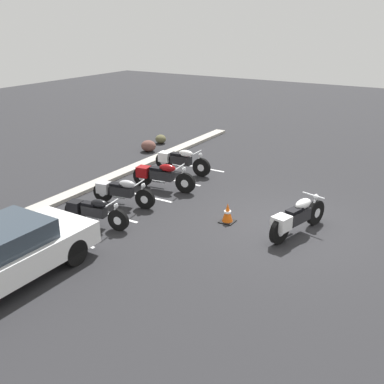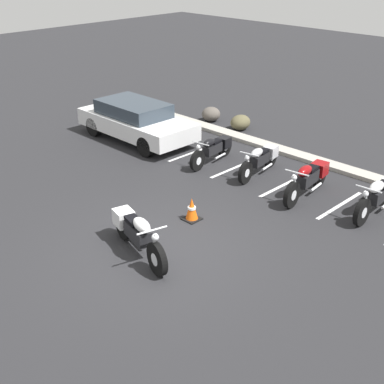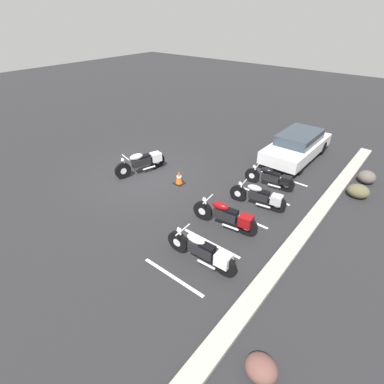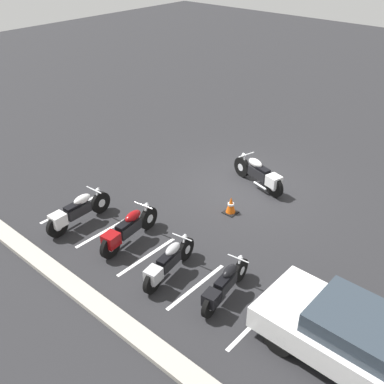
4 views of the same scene
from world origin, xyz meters
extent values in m
plane|color=#262628|center=(0.00, 0.00, 0.00)|extent=(60.00, 60.00, 0.00)
cylinder|color=black|center=(0.59, -0.58, 0.36)|extent=(0.72, 0.31, 0.71)
cylinder|color=silver|center=(0.59, -0.58, 0.36)|extent=(0.30, 0.20, 0.27)
cylinder|color=black|center=(-1.02, -0.15, 0.36)|extent=(0.72, 0.31, 0.71)
cylinder|color=silver|center=(-1.02, -0.15, 0.36)|extent=(0.30, 0.20, 0.27)
cube|color=black|center=(-0.27, -0.35, 0.52)|extent=(0.87, 0.50, 0.32)
ellipsoid|color=white|center=(-0.06, -0.41, 0.81)|extent=(0.66, 0.43, 0.26)
cube|color=black|center=(-0.45, -0.31, 0.73)|extent=(0.53, 0.37, 0.09)
cube|color=white|center=(-0.97, -0.17, 0.55)|extent=(0.52, 0.49, 0.37)
cylinder|color=silver|center=(0.47, -0.55, 0.64)|extent=(0.29, 0.14, 0.57)
cylinder|color=silver|center=(0.40, -0.53, 0.92)|extent=(0.21, 0.66, 0.04)
sphere|color=silver|center=(0.54, -0.57, 0.83)|extent=(0.15, 0.15, 0.15)
cylinder|color=silver|center=(-0.49, -0.14, 0.20)|extent=(0.59, 0.23, 0.08)
cylinder|color=black|center=(-2.58, 3.84, 0.31)|extent=(0.19, 0.62, 0.61)
cylinder|color=silver|center=(-2.58, 3.84, 0.31)|extent=(0.15, 0.25, 0.23)
cylinder|color=black|center=(-2.77, 5.27, 0.31)|extent=(0.19, 0.62, 0.61)
cylinder|color=silver|center=(-2.77, 5.27, 0.31)|extent=(0.15, 0.25, 0.23)
cube|color=black|center=(-2.68, 4.60, 0.45)|extent=(0.35, 0.74, 0.28)
ellipsoid|color=black|center=(-2.66, 4.42, 0.70)|extent=(0.31, 0.55, 0.22)
cube|color=black|center=(-2.70, 4.76, 0.63)|extent=(0.28, 0.44, 0.07)
cube|color=black|center=(-2.77, 5.23, 0.47)|extent=(0.38, 0.41, 0.32)
cylinder|color=silver|center=(-2.59, 3.95, 0.55)|extent=(0.09, 0.25, 0.50)
cylinder|color=silver|center=(-2.60, 4.01, 0.79)|extent=(0.58, 0.11, 0.03)
sphere|color=silver|center=(-2.58, 3.89, 0.72)|extent=(0.13, 0.13, 0.13)
cylinder|color=silver|center=(-2.58, 4.85, 0.17)|extent=(0.13, 0.52, 0.07)
cylinder|color=black|center=(-1.00, 4.13, 0.32)|extent=(0.21, 0.64, 0.63)
cylinder|color=silver|center=(-1.00, 4.13, 0.32)|extent=(0.16, 0.26, 0.24)
cylinder|color=black|center=(-1.23, 5.60, 0.32)|extent=(0.21, 0.64, 0.63)
cylinder|color=silver|center=(-1.23, 5.60, 0.32)|extent=(0.16, 0.26, 0.24)
cube|color=black|center=(-1.12, 4.91, 0.46)|extent=(0.38, 0.76, 0.29)
ellipsoid|color=#B7B7BC|center=(-1.09, 4.72, 0.72)|extent=(0.33, 0.57, 0.23)
cube|color=black|center=(-1.15, 5.07, 0.65)|extent=(0.29, 0.45, 0.08)
cube|color=#B7B7BC|center=(-1.23, 5.55, 0.49)|extent=(0.40, 0.43, 0.33)
cylinder|color=silver|center=(-1.02, 4.24, 0.57)|extent=(0.10, 0.26, 0.51)
cylinder|color=silver|center=(-1.03, 4.30, 0.82)|extent=(0.59, 0.13, 0.03)
sphere|color=silver|center=(-1.01, 4.18, 0.74)|extent=(0.13, 0.13, 0.13)
cylinder|color=silver|center=(-1.03, 5.17, 0.17)|extent=(0.15, 0.53, 0.07)
cylinder|color=black|center=(0.77, 3.81, 0.34)|extent=(0.21, 0.70, 0.69)
cylinder|color=silver|center=(0.77, 3.81, 0.34)|extent=(0.16, 0.28, 0.26)
cylinder|color=black|center=(0.57, 5.41, 0.34)|extent=(0.21, 0.70, 0.69)
cylinder|color=silver|center=(0.57, 5.41, 0.34)|extent=(0.16, 0.28, 0.26)
cube|color=black|center=(0.66, 4.66, 0.50)|extent=(0.39, 0.82, 0.31)
ellipsoid|color=maroon|center=(0.69, 4.45, 0.78)|extent=(0.34, 0.61, 0.25)
cube|color=black|center=(0.64, 4.84, 0.71)|extent=(0.31, 0.49, 0.08)
cube|color=maroon|center=(0.57, 5.36, 0.53)|extent=(0.43, 0.46, 0.35)
cylinder|color=silver|center=(0.75, 3.93, 0.61)|extent=(0.10, 0.28, 0.55)
cylinder|color=silver|center=(0.75, 3.99, 0.89)|extent=(0.65, 0.12, 0.04)
sphere|color=silver|center=(0.76, 3.86, 0.80)|extent=(0.15, 0.15, 0.15)
cylinder|color=silver|center=(0.77, 4.94, 0.19)|extent=(0.15, 0.58, 0.07)
cylinder|color=black|center=(2.50, 4.20, 0.34)|extent=(0.15, 0.69, 0.69)
cylinder|color=silver|center=(2.50, 4.20, 0.34)|extent=(0.14, 0.27, 0.26)
cube|color=black|center=(2.46, 5.05, 0.50)|extent=(0.33, 0.80, 0.31)
ellipsoid|color=white|center=(2.47, 4.84, 0.78)|extent=(0.30, 0.59, 0.25)
cube|color=black|center=(2.45, 5.23, 0.71)|extent=(0.27, 0.47, 0.08)
cylinder|color=silver|center=(2.49, 4.32, 0.61)|extent=(0.07, 0.27, 0.55)
cylinder|color=silver|center=(2.49, 4.38, 0.88)|extent=(0.65, 0.07, 0.04)
sphere|color=silver|center=(2.49, 4.25, 0.80)|extent=(0.15, 0.15, 0.15)
cylinder|color=black|center=(-4.50, 5.11, 0.32)|extent=(0.64, 0.23, 0.64)
cylinder|color=black|center=(-4.51, 3.53, 0.32)|extent=(0.64, 0.23, 0.64)
cylinder|color=black|center=(-7.25, 5.14, 0.32)|extent=(0.64, 0.23, 0.64)
cylinder|color=black|center=(-7.27, 3.56, 0.32)|extent=(0.64, 0.23, 0.64)
cube|color=white|center=(-5.88, 4.33, 0.56)|extent=(4.32, 1.84, 0.55)
cube|color=#2D3842|center=(-6.03, 4.33, 1.06)|extent=(2.42, 1.53, 0.45)
cube|color=#A8A399|center=(0.00, 6.83, 0.06)|extent=(18.00, 0.50, 0.12)
ellipsoid|color=brown|center=(-4.08, 7.60, 0.27)|extent=(0.70, 0.83, 0.53)
ellipsoid|color=#575049|center=(-5.49, 7.58, 0.27)|extent=(0.86, 0.88, 0.54)
cube|color=black|center=(-0.56, 1.57, 0.01)|extent=(0.40, 0.40, 0.03)
cone|color=#EA590F|center=(-0.56, 1.57, 0.28)|extent=(0.32, 0.32, 0.57)
cylinder|color=white|center=(-0.56, 1.57, 0.31)|extent=(0.20, 0.20, 0.06)
cube|color=white|center=(-3.69, 4.77, 0.00)|extent=(0.10, 2.10, 0.00)
cube|color=white|center=(-1.92, 4.77, 0.00)|extent=(0.10, 2.10, 0.00)
cube|color=white|center=(-0.15, 4.77, 0.00)|extent=(0.10, 2.10, 0.00)
cube|color=white|center=(1.61, 4.77, 0.00)|extent=(0.10, 2.10, 0.00)
camera|label=1|loc=(-10.97, -3.60, 5.37)|focal=42.00mm
camera|label=2|loc=(7.50, -6.57, 6.17)|focal=50.00mm
camera|label=3|loc=(7.49, 8.77, 6.28)|focal=28.00mm
camera|label=4|loc=(-7.35, 11.09, 7.77)|focal=42.00mm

